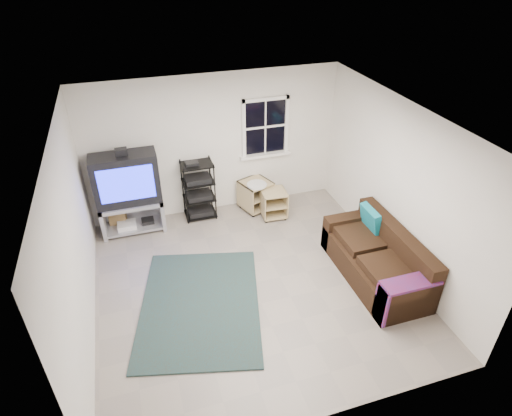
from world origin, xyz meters
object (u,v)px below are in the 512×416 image
object	(u,v)px
tv_unit	(128,187)
side_table_right	(255,193)
sofa	(378,260)
side_table_left	(273,202)
av_rack	(199,193)

from	to	relation	value
tv_unit	side_table_right	xyz separation A→B (m)	(2.28, 0.03, -0.54)
side_table_right	sofa	bearing A→B (deg)	-63.89
tv_unit	side_table_right	bearing A→B (deg)	0.84
side_table_right	sofa	world-z (taller)	sofa
tv_unit	side_table_right	size ratio (longest dim) A/B	2.37
tv_unit	side_table_left	xyz separation A→B (m)	(2.53, -0.31, -0.59)
tv_unit	av_rack	xyz separation A→B (m)	(1.22, 0.07, -0.38)
side_table_left	side_table_right	xyz separation A→B (m)	(-0.25, 0.35, 0.05)
side_table_left	side_table_right	distance (m)	0.43
side_table_left	side_table_right	size ratio (longest dim) A/B	0.80
tv_unit	side_table_left	size ratio (longest dim) A/B	2.98
side_table_left	sofa	distance (m)	2.32
side_table_left	tv_unit	bearing A→B (deg)	172.95
tv_unit	sofa	xyz separation A→B (m)	(3.48, -2.42, -0.56)
tv_unit	side_table_right	distance (m)	2.34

